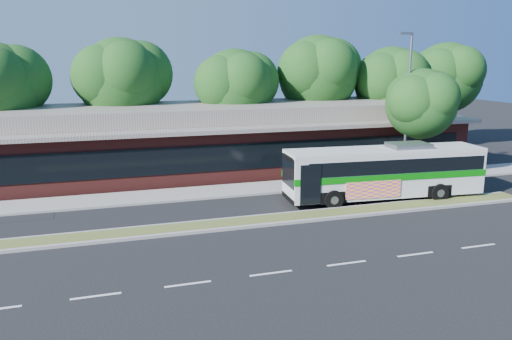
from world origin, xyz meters
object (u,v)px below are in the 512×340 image
object	(u,v)px
lamp_post	(407,102)
sedan	(9,180)
transit_bus	(385,169)
sidewalk_tree	(425,102)

from	to	relation	value
lamp_post	sedan	bearing A→B (deg)	170.53
lamp_post	transit_bus	world-z (taller)	lamp_post
sidewalk_tree	transit_bus	bearing A→B (deg)	-142.24
lamp_post	transit_bus	distance (m)	5.96
lamp_post	sedan	xyz separation A→B (m)	(-23.36, 3.89, -4.13)
sedan	sidewalk_tree	distance (m)	25.40
sidewalk_tree	lamp_post	bearing A→B (deg)	-171.04
transit_bus	lamp_post	bearing A→B (deg)	49.89
sedan	transit_bus	bearing A→B (deg)	-105.91
sedan	sidewalk_tree	bearing A→B (deg)	-93.62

